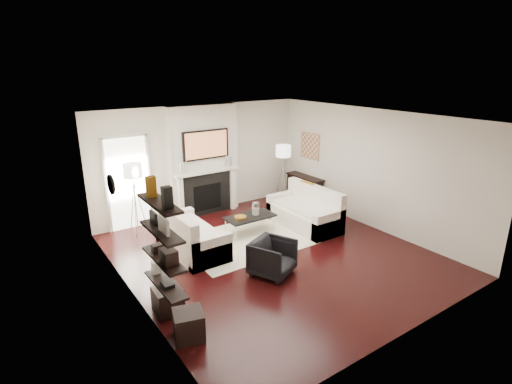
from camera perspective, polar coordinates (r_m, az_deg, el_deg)
room_envelope at (r=7.53m, az=2.59°, el=0.30°), size 6.00×6.00×6.00m
chimney_breast at (r=9.89m, az=-7.51°, el=4.43°), size 1.80×0.25×2.70m
fireplace_surround at (r=10.00m, az=-6.97°, el=-0.34°), size 1.30×0.02×1.04m
firebox at (r=10.01m, az=-6.94°, el=-0.73°), size 0.75×0.02×0.65m
mantel_pilaster_l at (r=9.67m, az=-10.66°, el=-0.97°), size 0.12×0.08×1.10m
mantel_pilaster_r at (r=10.30m, az=-3.35°, el=0.48°), size 0.12×0.08×1.10m
mantel_shelf at (r=9.78m, az=-6.96°, el=2.92°), size 1.70×0.18×0.07m
tv_body at (r=9.66m, az=-7.18°, el=6.74°), size 1.20×0.06×0.70m
tv_screen at (r=9.63m, az=-7.09°, el=6.71°), size 1.10×0.00×0.62m
candlestick_l_tall at (r=9.52m, az=-9.96°, el=3.51°), size 0.04×0.04×0.30m
candlestick_l_short at (r=9.47m, az=-10.66°, el=3.21°), size 0.04×0.04×0.24m
candlestick_r_tall at (r=10.00m, az=-4.23°, el=4.43°), size 0.04×0.04×0.30m
candlestick_r_short at (r=10.08m, az=-3.59°, el=4.37°), size 0.04×0.04×0.24m
hallway_panel at (r=9.40m, az=-17.79°, el=1.12°), size 0.90×0.02×2.10m
door_trim_l at (r=9.27m, az=-20.58°, el=0.59°), size 0.06×0.06×2.16m
door_trim_r at (r=9.52m, az=-15.01°, el=1.58°), size 0.06×0.06×2.16m
door_trim_top at (r=9.15m, az=-18.40°, el=7.59°), size 1.02×0.06×0.06m
rug at (r=8.60m, az=-1.75°, el=-6.99°), size 2.60×2.00×0.01m
loveseat_left_base at (r=8.20m, az=-9.17°, el=-6.95°), size 0.85×1.80×0.42m
loveseat_left_back at (r=7.95m, az=-11.46°, el=-5.40°), size 0.18×1.80×0.80m
loveseat_left_arm_n at (r=7.50m, az=-6.49°, el=-8.51°), size 0.85×0.18×0.60m
loveseat_left_arm_s at (r=8.85m, az=-11.49°, el=-4.55°), size 0.85×0.18×0.60m
loveseat_left_cushion at (r=8.12m, az=-8.94°, el=-5.20°), size 0.63×1.44×0.10m
pillow_left_orange at (r=8.14m, az=-12.40°, el=-3.38°), size 0.10×0.42×0.42m
pillow_left_charcoal at (r=7.62m, az=-10.65°, el=-4.82°), size 0.10×0.40×0.40m
loveseat_right_base at (r=9.35m, az=6.85°, el=-3.66°), size 0.85×1.80×0.42m
loveseat_right_back at (r=9.45m, az=8.45°, el=-1.44°), size 0.18×1.80×0.80m
loveseat_right_arm_n at (r=8.77m, az=10.36°, el=-4.68°), size 0.85×0.18×0.60m
loveseat_right_arm_s at (r=9.90m, az=3.79°, el=-1.78°), size 0.85×0.18×0.60m
loveseat_right_cushion at (r=9.23m, az=6.67°, el=-2.22°), size 0.63×1.44×0.10m
pillow_right_orange at (r=9.60m, az=7.30°, el=0.19°), size 0.10×0.42×0.42m
pillow_right_charcoal at (r=9.19m, az=9.77°, el=-0.80°), size 0.10×0.40×0.40m
coffee_table at (r=8.82m, az=-0.86°, el=-3.56°), size 1.10×0.55×0.04m
coffee_leg_nw at (r=8.48m, az=-2.85°, el=-6.02°), size 0.02×0.02×0.38m
coffee_leg_ne at (r=9.00m, az=2.58°, el=-4.56°), size 0.02×0.02×0.38m
coffee_leg_sw at (r=8.83m, az=-4.36°, el=-5.06°), size 0.02×0.02×0.38m
coffee_leg_se at (r=9.33m, az=0.96°, el=-3.72°), size 0.02×0.02×0.38m
hurricane_glass at (r=8.84m, az=-0.06°, el=-2.39°), size 0.16×0.16×0.28m
hurricane_candle at (r=8.86m, az=-0.06°, el=-2.79°), size 0.11×0.11×0.17m
copper_bowl at (r=8.67m, az=-2.24°, el=-3.62°), size 0.26×0.26×0.04m
armchair at (r=7.20m, az=2.38°, el=-9.11°), size 0.89×0.87×0.71m
lamp_left_post at (r=9.16m, az=-16.75°, el=-2.18°), size 0.02×0.02×1.20m
lamp_left_shade at (r=8.91m, az=-17.23°, el=2.96°), size 0.40×0.40×0.30m
lamp_left_leg_a at (r=9.19m, az=-16.10°, el=-2.06°), size 0.25×0.02×1.23m
lamp_left_leg_b at (r=9.23m, az=-17.26°, el=-2.08°), size 0.14×0.22×1.23m
lamp_left_leg_c at (r=9.06m, az=-16.89°, el=-2.42°), size 0.14×0.22×1.23m
lamp_right_post at (r=10.70m, az=3.84°, el=1.42°), size 0.02×0.02×1.20m
lamp_right_shade at (r=10.49m, az=3.94°, el=5.88°), size 0.40×0.40×0.30m
lamp_right_leg_a at (r=10.77m, az=4.30°, el=1.51°), size 0.25×0.02×1.23m
lamp_right_leg_b at (r=10.74m, az=3.29°, el=1.49°), size 0.14×0.22×1.23m
lamp_right_leg_c at (r=10.60m, az=3.92°, el=1.25°), size 0.14×0.22×1.23m
console_top at (r=10.77m, az=7.01°, el=2.15°), size 0.35×1.20×0.04m
console_leg_n at (r=10.49m, az=8.91°, el=-0.50°), size 0.30×0.04×0.71m
console_leg_s at (r=11.27m, az=5.10°, el=0.95°), size 0.30×0.04×0.71m
wall_art at (r=10.70m, az=7.72°, el=6.55°), size 0.03×0.70×0.70m
shelf_bottom at (r=5.81m, az=-12.78°, el=-12.81°), size 0.25×1.00×0.03m
shelf_lower at (r=5.62m, az=-13.06°, el=-9.28°), size 0.25×1.00×0.04m
shelf_upper at (r=5.45m, az=-13.35°, el=-5.53°), size 0.25×1.00×0.04m
shelf_top at (r=5.31m, az=-13.66°, el=-1.56°), size 0.25×1.00×0.04m
decor_magfile_a at (r=5.00m, az=-12.58°, el=-0.77°), size 0.12×0.10×0.28m
decor_magfile_b at (r=5.49m, az=-14.77°, el=0.75°), size 0.12×0.10×0.28m
decor_frame_a at (r=5.31m, az=-13.06°, el=-4.63°), size 0.04×0.30×0.22m
decor_frame_b at (r=5.64m, az=-14.43°, el=-3.62°), size 0.04×0.22×0.18m
decor_wine_rack at (r=5.40m, az=-12.36°, el=-8.99°), size 0.18×0.25×0.20m
decor_box_small at (r=5.75m, az=-13.87°, el=-7.81°), size 0.15×0.12×0.12m
decor_books at (r=5.73m, az=-12.54°, el=-12.75°), size 0.14×0.20×0.05m
decor_box_tall at (r=6.05m, az=-14.16°, el=-10.42°), size 0.10×0.10×0.18m
clock_rim at (r=7.07m, az=-20.01°, el=1.02°), size 0.04×0.34×0.34m
clock_face at (r=7.08m, az=-19.81°, el=1.05°), size 0.01×0.29×0.29m
ottoman_near at (r=6.41m, az=-12.50°, el=-14.85°), size 0.42×0.42×0.40m
ottoman_far at (r=5.84m, az=-9.60°, el=-18.22°), size 0.50×0.50×0.40m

